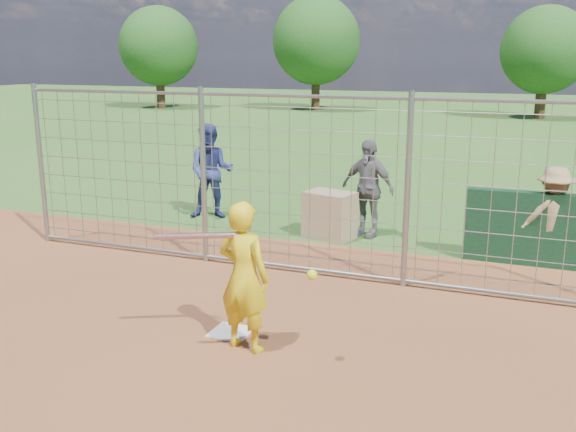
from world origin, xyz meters
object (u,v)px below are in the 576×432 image
at_px(equipment_bin, 330,215).
at_px(batter, 244,277).
at_px(bystander_a, 211,172).
at_px(bystander_c, 553,217).
at_px(bystander_b, 367,188).

bearing_deg(equipment_bin, batter, -69.64).
xyz_separation_m(bystander_a, equipment_bin, (2.53, -0.54, -0.50)).
bearing_deg(batter, equipment_bin, -75.07).
bearing_deg(equipment_bin, bystander_c, 10.39).
bearing_deg(bystander_b, equipment_bin, -129.58).
xyz_separation_m(batter, bystander_a, (-2.99, 4.94, 0.09)).
height_order(bystander_a, bystander_c, bystander_a).
relative_size(batter, bystander_b, 0.96).
relative_size(bystander_a, bystander_c, 1.21).
bearing_deg(batter, bystander_b, -82.13).
height_order(batter, bystander_c, batter).
bearing_deg(bystander_a, equipment_bin, -31.32).
xyz_separation_m(bystander_a, bystander_c, (6.01, -0.78, -0.15)).
bearing_deg(batter, bystander_c, -117.07).
distance_m(bystander_a, bystander_c, 6.06).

